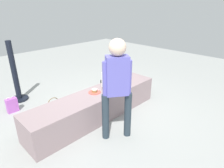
% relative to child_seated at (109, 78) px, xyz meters
% --- Properties ---
extents(ground_plane, '(12.00, 12.00, 0.00)m').
position_rel_child_seated_xyz_m(ground_plane, '(-0.30, 0.02, -0.70)').
color(ground_plane, '#969996').
extents(concrete_ledge, '(2.63, 0.57, 0.48)m').
position_rel_child_seated_xyz_m(concrete_ledge, '(-0.30, 0.02, -0.45)').
color(concrete_ledge, gray).
rests_on(concrete_ledge, ground_plane).
extents(child_seated, '(0.28, 0.33, 0.48)m').
position_rel_child_seated_xyz_m(child_seated, '(0.00, 0.00, 0.00)').
color(child_seated, '#28204B').
rests_on(child_seated, concrete_ledge).
extents(adult_standing, '(0.39, 0.33, 1.54)m').
position_rel_child_seated_xyz_m(adult_standing, '(-0.45, -0.62, 0.23)').
color(adult_standing, '#25323C').
rests_on(adult_standing, ground_plane).
extents(cake_plate, '(0.22, 0.22, 0.07)m').
position_rel_child_seated_xyz_m(cake_plate, '(-0.30, 0.06, -0.19)').
color(cake_plate, '#E0594C').
rests_on(cake_plate, concrete_ledge).
extents(gift_bag, '(0.20, 0.10, 0.32)m').
position_rel_child_seated_xyz_m(gift_bag, '(-1.32, 1.32, -0.55)').
color(gift_bag, '#B259BF').
rests_on(gift_bag, ground_plane).
extents(railing_post, '(0.36, 0.36, 1.28)m').
position_rel_child_seated_xyz_m(railing_post, '(-1.03, 1.74, -0.20)').
color(railing_post, black).
rests_on(railing_post, ground_plane).
extents(water_bottle_near_gift, '(0.07, 0.07, 0.23)m').
position_rel_child_seated_xyz_m(water_bottle_near_gift, '(-0.39, 0.60, -0.59)').
color(water_bottle_near_gift, silver).
rests_on(water_bottle_near_gift, ground_plane).
extents(party_cup_red, '(0.08, 0.08, 0.12)m').
position_rel_child_seated_xyz_m(party_cup_red, '(-0.22, 0.87, -0.64)').
color(party_cup_red, red).
rests_on(party_cup_red, ground_plane).
extents(cake_box_white, '(0.39, 0.39, 0.11)m').
position_rel_child_seated_xyz_m(cake_box_white, '(-0.05, 0.53, -0.64)').
color(cake_box_white, white).
rests_on(cake_box_white, ground_plane).
extents(handbag_black_leather, '(0.30, 0.12, 0.30)m').
position_rel_child_seated_xyz_m(handbag_black_leather, '(0.81, 0.92, -0.59)').
color(handbag_black_leather, black).
rests_on(handbag_black_leather, ground_plane).
extents(handbag_brown_canvas, '(0.31, 0.14, 0.35)m').
position_rel_child_seated_xyz_m(handbag_brown_canvas, '(-0.80, 0.66, -0.57)').
color(handbag_brown_canvas, brown).
rests_on(handbag_brown_canvas, ground_plane).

